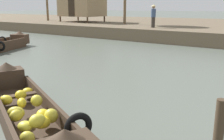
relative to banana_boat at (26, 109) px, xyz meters
The scene contains 6 objects.
ground_plane 5.38m from the banana_boat, 85.17° to the left, with size 300.00×300.00×0.00m, color #596056.
banana_boat is the anchor object (origin of this frame).
cargo_boat_upstream 10.37m from the banana_boat, 150.04° to the left, with size 2.50×4.15×0.90m.
stilt_house_left 22.25m from the banana_boat, 128.18° to the left, with size 4.75×3.61×4.01m.
vendor_person 15.09m from the banana_boat, 106.19° to the left, with size 0.44×0.44×1.66m.
mooring_post 3.68m from the banana_boat, ahead, with size 0.14×0.14×1.13m, color #423323.
Camera 1 is at (3.83, 1.59, 2.34)m, focal length 41.21 mm.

